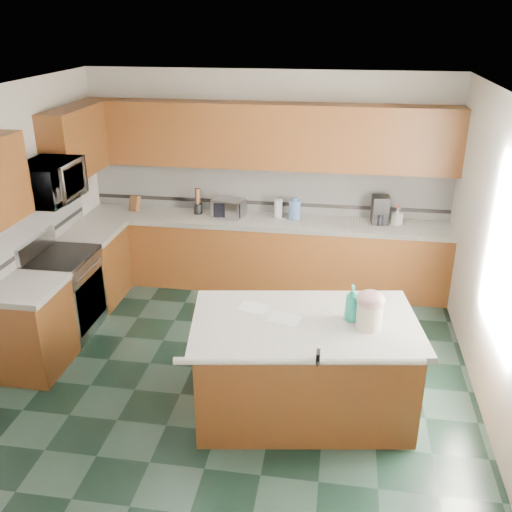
# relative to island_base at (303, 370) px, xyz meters

# --- Properties ---
(floor) EXTENTS (4.60, 4.60, 0.00)m
(floor) POSITION_rel_island_base_xyz_m (-0.70, 0.50, -0.43)
(floor) COLOR black
(floor) RESTS_ON ground
(ceiling) EXTENTS (4.60, 4.60, 0.00)m
(ceiling) POSITION_rel_island_base_xyz_m (-0.70, 0.50, 2.27)
(ceiling) COLOR white
(ceiling) RESTS_ON ground
(wall_back) EXTENTS (4.60, 0.04, 2.70)m
(wall_back) POSITION_rel_island_base_xyz_m (-0.70, 2.82, 0.92)
(wall_back) COLOR white
(wall_back) RESTS_ON ground
(wall_front) EXTENTS (4.60, 0.04, 2.70)m
(wall_front) POSITION_rel_island_base_xyz_m (-0.70, -1.82, 0.92)
(wall_front) COLOR white
(wall_front) RESTS_ON ground
(wall_right) EXTENTS (0.04, 4.60, 2.70)m
(wall_right) POSITION_rel_island_base_xyz_m (1.62, 0.50, 0.92)
(wall_right) COLOR white
(wall_right) RESTS_ON ground
(back_base_cab) EXTENTS (4.60, 0.60, 0.86)m
(back_base_cab) POSITION_rel_island_base_xyz_m (-0.70, 2.50, 0.00)
(back_base_cab) COLOR #341C0B
(back_base_cab) RESTS_ON ground
(back_countertop) EXTENTS (4.60, 0.64, 0.06)m
(back_countertop) POSITION_rel_island_base_xyz_m (-0.70, 2.50, 0.46)
(back_countertop) COLOR white
(back_countertop) RESTS_ON back_base_cab
(back_upper_cab) EXTENTS (4.60, 0.33, 0.78)m
(back_upper_cab) POSITION_rel_island_base_xyz_m (-0.70, 2.63, 1.51)
(back_upper_cab) COLOR #341C0B
(back_upper_cab) RESTS_ON wall_back
(back_backsplash) EXTENTS (4.60, 0.02, 0.63)m
(back_backsplash) POSITION_rel_island_base_xyz_m (-0.70, 2.79, 0.81)
(back_backsplash) COLOR silver
(back_backsplash) RESTS_ON back_countertop
(back_accent_band) EXTENTS (4.60, 0.01, 0.05)m
(back_accent_band) POSITION_rel_island_base_xyz_m (-0.70, 2.78, 0.61)
(back_accent_band) COLOR black
(back_accent_band) RESTS_ON back_countertop
(left_base_cab_rear) EXTENTS (0.60, 0.82, 0.86)m
(left_base_cab_rear) POSITION_rel_island_base_xyz_m (-2.70, 1.79, 0.00)
(left_base_cab_rear) COLOR #341C0B
(left_base_cab_rear) RESTS_ON ground
(left_counter_rear) EXTENTS (0.64, 0.82, 0.06)m
(left_counter_rear) POSITION_rel_island_base_xyz_m (-2.70, 1.79, 0.46)
(left_counter_rear) COLOR white
(left_counter_rear) RESTS_ON left_base_cab_rear
(left_base_cab_front) EXTENTS (0.60, 0.72, 0.86)m
(left_base_cab_front) POSITION_rel_island_base_xyz_m (-2.70, 0.26, 0.00)
(left_base_cab_front) COLOR #341C0B
(left_base_cab_front) RESTS_ON ground
(left_counter_front) EXTENTS (0.64, 0.72, 0.06)m
(left_counter_front) POSITION_rel_island_base_xyz_m (-2.70, 0.26, 0.46)
(left_counter_front) COLOR white
(left_counter_front) RESTS_ON left_base_cab_front
(left_backsplash) EXTENTS (0.02, 2.30, 0.63)m
(left_backsplash) POSITION_rel_island_base_xyz_m (-2.99, 1.05, 0.81)
(left_backsplash) COLOR silver
(left_backsplash) RESTS_ON wall_left
(left_accent_band) EXTENTS (0.01, 2.30, 0.05)m
(left_accent_band) POSITION_rel_island_base_xyz_m (-2.98, 1.05, 0.61)
(left_accent_band) COLOR black
(left_accent_band) RESTS_ON wall_left
(left_upper_cab_rear) EXTENTS (0.33, 1.09, 0.78)m
(left_upper_cab_rear) POSITION_rel_island_base_xyz_m (-2.84, 1.92, 1.51)
(left_upper_cab_rear) COLOR #341C0B
(left_upper_cab_rear) RESTS_ON wall_left
(range_body) EXTENTS (0.60, 0.76, 0.88)m
(range_body) POSITION_rel_island_base_xyz_m (-2.70, 1.00, 0.01)
(range_body) COLOR #B7B7BC
(range_body) RESTS_ON ground
(range_oven_door) EXTENTS (0.02, 0.68, 0.55)m
(range_oven_door) POSITION_rel_island_base_xyz_m (-2.41, 1.00, -0.03)
(range_oven_door) COLOR black
(range_oven_door) RESTS_ON range_body
(range_cooktop) EXTENTS (0.62, 0.78, 0.04)m
(range_cooktop) POSITION_rel_island_base_xyz_m (-2.70, 1.00, 0.47)
(range_cooktop) COLOR black
(range_cooktop) RESTS_ON range_body
(range_handle) EXTENTS (0.02, 0.66, 0.02)m
(range_handle) POSITION_rel_island_base_xyz_m (-2.38, 1.00, 0.35)
(range_handle) COLOR #B7B7BC
(range_handle) RESTS_ON range_body
(range_backguard) EXTENTS (0.06, 0.76, 0.18)m
(range_backguard) POSITION_rel_island_base_xyz_m (-2.96, 1.00, 0.59)
(range_backguard) COLOR #B7B7BC
(range_backguard) RESTS_ON range_body
(microwave) EXTENTS (0.50, 0.73, 0.41)m
(microwave) POSITION_rel_island_base_xyz_m (-2.70, 1.00, 1.30)
(microwave) COLOR #B7B7BC
(microwave) RESTS_ON wall_left
(island_base) EXTENTS (1.94, 1.30, 0.86)m
(island_base) POSITION_rel_island_base_xyz_m (0.00, 0.00, 0.00)
(island_base) COLOR #341C0B
(island_base) RESTS_ON ground
(island_top) EXTENTS (2.06, 1.41, 0.06)m
(island_top) POSITION_rel_island_base_xyz_m (0.00, 0.00, 0.46)
(island_top) COLOR white
(island_top) RESTS_ON island_base
(island_bullnose) EXTENTS (1.89, 0.35, 0.06)m
(island_bullnose) POSITION_rel_island_base_xyz_m (0.00, -0.57, 0.46)
(island_bullnose) COLOR white
(island_bullnose) RESTS_ON island_base
(treat_jar) EXTENTS (0.22, 0.22, 0.22)m
(treat_jar) POSITION_rel_island_base_xyz_m (0.52, -0.03, 0.60)
(treat_jar) COLOR beige
(treat_jar) RESTS_ON island_top
(treat_jar_lid) EXTENTS (0.23, 0.23, 0.15)m
(treat_jar_lid) POSITION_rel_island_base_xyz_m (0.52, -0.03, 0.75)
(treat_jar_lid) COLOR #CD969C
(treat_jar_lid) RESTS_ON treat_jar
(treat_jar_knob) EXTENTS (0.08, 0.03, 0.03)m
(treat_jar_knob) POSITION_rel_island_base_xyz_m (0.52, -0.03, 0.80)
(treat_jar_knob) COLOR tan
(treat_jar_knob) RESTS_ON treat_jar_lid
(treat_jar_knob_end_l) EXTENTS (0.04, 0.04, 0.04)m
(treat_jar_knob_end_l) POSITION_rel_island_base_xyz_m (0.48, -0.03, 0.80)
(treat_jar_knob_end_l) COLOR tan
(treat_jar_knob_end_l) RESTS_ON treat_jar_lid
(treat_jar_knob_end_r) EXTENTS (0.04, 0.04, 0.04)m
(treat_jar_knob_end_r) POSITION_rel_island_base_xyz_m (0.56, -0.03, 0.80)
(treat_jar_knob_end_r) COLOR tan
(treat_jar_knob_end_r) RESTS_ON treat_jar_lid
(soap_bottle_island) EXTENTS (0.13, 0.14, 0.32)m
(soap_bottle_island) POSITION_rel_island_base_xyz_m (0.38, 0.08, 0.65)
(soap_bottle_island) COLOR teal
(soap_bottle_island) RESTS_ON island_top
(paper_sheet_a) EXTENTS (0.31, 0.26, 0.00)m
(paper_sheet_a) POSITION_rel_island_base_xyz_m (-0.18, 0.00, 0.49)
(paper_sheet_a) COLOR white
(paper_sheet_a) RESTS_ON island_top
(paper_sheet_b) EXTENTS (0.29, 0.24, 0.00)m
(paper_sheet_b) POSITION_rel_island_base_xyz_m (-0.47, 0.16, 0.49)
(paper_sheet_b) COLOR white
(paper_sheet_b) RESTS_ON island_top
(clamp_body) EXTENTS (0.03, 0.10, 0.09)m
(clamp_body) POSITION_rel_island_base_xyz_m (0.14, -0.55, 0.50)
(clamp_body) COLOR black
(clamp_body) RESTS_ON island_top
(clamp_handle) EXTENTS (0.02, 0.07, 0.02)m
(clamp_handle) POSITION_rel_island_base_xyz_m (0.14, -0.60, 0.48)
(clamp_handle) COLOR black
(clamp_handle) RESTS_ON island_top
(knife_block) EXTENTS (0.14, 0.17, 0.22)m
(knife_block) POSITION_rel_island_base_xyz_m (-2.42, 2.55, 0.59)
(knife_block) COLOR #472814
(knife_block) RESTS_ON back_countertop
(utensil_crock) EXTENTS (0.11, 0.11, 0.14)m
(utensil_crock) POSITION_rel_island_base_xyz_m (-1.58, 2.58, 0.56)
(utensil_crock) COLOR black
(utensil_crock) RESTS_ON back_countertop
(utensil_bundle) EXTENTS (0.06, 0.06, 0.20)m
(utensil_bundle) POSITION_rel_island_base_xyz_m (-1.58, 2.58, 0.73)
(utensil_bundle) COLOR #472814
(utensil_bundle) RESTS_ON utensil_crock
(toaster_oven) EXTENTS (0.44, 0.36, 0.22)m
(toaster_oven) POSITION_rel_island_base_xyz_m (-1.17, 2.55, 0.60)
(toaster_oven) COLOR #B7B7BC
(toaster_oven) RESTS_ON back_countertop
(toaster_oven_door) EXTENTS (0.34, 0.01, 0.18)m
(toaster_oven_door) POSITION_rel_island_base_xyz_m (-1.17, 2.43, 0.60)
(toaster_oven_door) COLOR black
(toaster_oven_door) RESTS_ON toaster_oven
(paper_towel) EXTENTS (0.10, 0.10, 0.23)m
(paper_towel) POSITION_rel_island_base_xyz_m (-0.54, 2.60, 0.61)
(paper_towel) COLOR white
(paper_towel) RESTS_ON back_countertop
(paper_towel_base) EXTENTS (0.16, 0.16, 0.01)m
(paper_towel_base) POSITION_rel_island_base_xyz_m (-0.54, 2.60, 0.50)
(paper_towel_base) COLOR #B7B7BC
(paper_towel_base) RESTS_ON back_countertop
(water_jug) EXTENTS (0.15, 0.15, 0.24)m
(water_jug) POSITION_rel_island_base_xyz_m (-0.33, 2.56, 0.61)
(water_jug) COLOR #5A81C0
(water_jug) RESTS_ON back_countertop
(water_jug_neck) EXTENTS (0.07, 0.07, 0.03)m
(water_jug_neck) POSITION_rel_island_base_xyz_m (-0.33, 2.56, 0.75)
(water_jug_neck) COLOR #5A81C0
(water_jug_neck) RESTS_ON water_jug
(coffee_maker) EXTENTS (0.22, 0.23, 0.34)m
(coffee_maker) POSITION_rel_island_base_xyz_m (0.72, 2.58, 0.66)
(coffee_maker) COLOR black
(coffee_maker) RESTS_ON back_countertop
(coffee_carafe) EXTENTS (0.14, 0.14, 0.14)m
(coffee_carafe) POSITION_rel_island_base_xyz_m (0.72, 2.53, 0.56)
(coffee_carafe) COLOR black
(coffee_carafe) RESTS_ON back_countertop
(soap_bottle_back) EXTENTS (0.14, 0.14, 0.22)m
(soap_bottle_back) POSITION_rel_island_base_xyz_m (0.93, 2.55, 0.60)
(soap_bottle_back) COLOR white
(soap_bottle_back) RESTS_ON back_countertop
(soap_back_cap) EXTENTS (0.02, 0.02, 0.03)m
(soap_back_cap) POSITION_rel_island_base_xyz_m (0.93, 2.55, 0.72)
(soap_back_cap) COLOR red
(soap_back_cap) RESTS_ON soap_bottle_back
(window_light_proxy) EXTENTS (0.02, 1.40, 1.10)m
(window_light_proxy) POSITION_rel_island_base_xyz_m (1.59, 0.30, 1.07)
(window_light_proxy) COLOR white
(window_light_proxy) RESTS_ON wall_right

